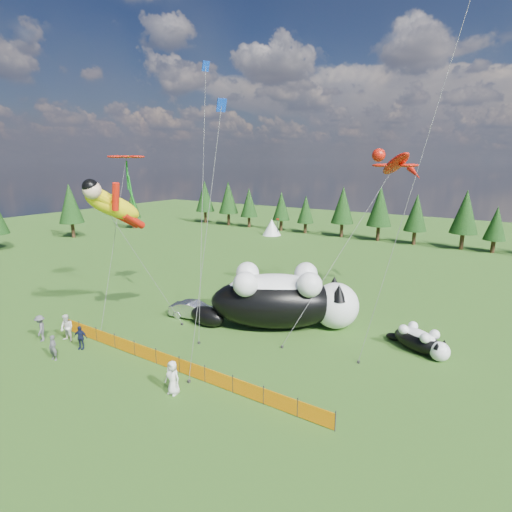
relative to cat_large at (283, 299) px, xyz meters
The scene contains 17 objects.
ground 7.46m from the cat_large, 113.46° to the right, with size 160.00×160.00×0.00m, color #0E3409.
safety_fence 10.08m from the cat_large, 106.55° to the right, with size 22.06×0.06×1.10m.
tree_line 38.63m from the cat_large, 94.20° to the left, with size 90.00×4.00×8.00m, color black, non-canonical shape.
festival_tents 34.48m from the cat_large, 76.28° to the left, with size 50.00×3.20×2.80m, color white, non-canonical shape.
cat_large is the anchor object (origin of this frame).
cat_small 10.05m from the cat_large, ahead, with size 4.49×2.97×1.71m.
car 7.43m from the cat_large, 160.55° to the right, with size 1.46×4.18×1.38m, color silver.
spectator_a 16.13m from the cat_large, 127.58° to the right, with size 0.61×0.40×1.68m, color #4F4F53.
spectator_b 15.79m from the cat_large, 137.72° to the right, with size 0.96×0.57×1.98m, color silver.
spectator_c 14.63m from the cat_large, 131.88° to the right, with size 0.98×0.50×1.67m, color #141A37.
spectator_d 17.65m from the cat_large, 138.78° to the right, with size 1.24×0.64×1.92m, color #4F4F53.
spectator_e 11.46m from the cat_large, 92.80° to the right, with size 0.95×0.62×1.95m, color silver.
superhero_kite 14.13m from the cat_large, 143.27° to the right, with size 5.71×6.11×12.13m.
gecko_kite 14.15m from the cat_large, 55.93° to the left, with size 7.14×15.29×17.18m.
flower_kite 16.95m from the cat_large, 166.22° to the right, with size 4.50×7.56×14.22m.
diamond_kite_a 17.11m from the cat_large, behind, with size 3.29×5.72×20.39m.
diamond_kite_c 14.36m from the cat_large, 91.13° to the right, with size 0.89×3.52×16.24m.
Camera 1 is at (16.82, -18.95, 12.53)m, focal length 28.00 mm.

